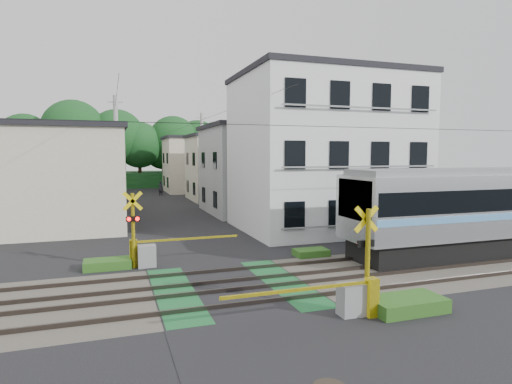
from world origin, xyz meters
name	(u,v)px	position (x,y,z in m)	size (l,w,h in m)	color
ground	(231,287)	(0.00, 0.00, 0.00)	(120.00, 120.00, 0.00)	black
track_bed	(231,286)	(0.00, 0.00, 0.04)	(120.00, 120.00, 0.14)	#47423A
crossing_signal_near	(355,291)	(2.59, -3.65, 0.71)	(4.74, 0.65, 3.09)	yellow
crossing_signal_far	(144,250)	(-2.59, 3.65, 0.71)	(4.74, 0.65, 3.09)	yellow
apartment_block	(324,152)	(8.50, 9.49, 4.66)	(10.20, 8.36, 9.30)	white
houses_row	(157,169)	(0.25, 25.92, 3.24)	(22.07, 31.35, 6.80)	beige
tree_hill	(135,148)	(-0.49, 48.45, 5.44)	(40.00, 12.49, 11.56)	#18481C
catenary	(382,176)	(6.00, 0.03, 3.70)	(60.00, 5.04, 7.00)	#2D2D33
utility_poles	(145,160)	(-1.05, 23.01, 4.08)	(7.90, 42.00, 8.00)	#A5A5A0
pedestrian	(161,188)	(1.41, 33.88, 0.82)	(0.60, 0.39, 1.64)	black
weed_patches	(280,278)	(1.76, -0.09, 0.18)	(10.25, 8.80, 0.40)	#2D5E1E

